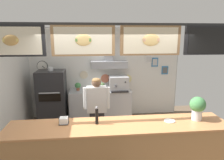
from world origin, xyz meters
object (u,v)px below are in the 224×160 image
(potted_basil, at_px, (78,86))
(napkin_holder, at_px, (64,121))
(espresso_machine, at_px, (118,83))
(potted_oregano, at_px, (102,86))
(pizza_oven, at_px, (52,98))
(condiment_plate, at_px, (170,121))
(shop_worker, at_px, (97,110))
(pepper_grinder, at_px, (97,115))
(basil_vase, at_px, (197,107))

(potted_basil, bearing_deg, napkin_holder, -91.43)
(espresso_machine, bearing_deg, potted_oregano, -178.57)
(pizza_oven, xyz_separation_m, espresso_machine, (1.88, 0.18, 0.34))
(potted_oregano, bearing_deg, condiment_plate, -69.80)
(shop_worker, relative_size, potted_basil, 6.92)
(potted_oregano, distance_m, condiment_plate, 2.84)
(pizza_oven, relative_size, pepper_grinder, 5.59)
(espresso_machine, distance_m, basil_vase, 2.84)
(potted_oregano, bearing_deg, napkin_holder, -106.34)
(napkin_holder, bearing_deg, espresso_machine, 64.32)
(pepper_grinder, xyz_separation_m, condiment_plate, (1.21, -0.02, -0.14))
(pizza_oven, bearing_deg, shop_worker, -45.17)
(pepper_grinder, height_order, basil_vase, basil_vase)
(shop_worker, xyz_separation_m, napkin_holder, (-0.57, -1.21, 0.28))
(potted_basil, xyz_separation_m, pepper_grinder, (0.46, -2.72, 0.18))
(espresso_machine, distance_m, potted_oregano, 0.49)
(espresso_machine, bearing_deg, potted_basil, 177.21)
(condiment_plate, bearing_deg, pepper_grinder, 179.20)
(shop_worker, distance_m, condiment_plate, 1.76)
(espresso_machine, xyz_separation_m, napkin_holder, (-1.25, -2.59, 0.01))
(pizza_oven, relative_size, shop_worker, 1.05)
(pizza_oven, height_order, potted_oregano, pizza_oven)
(condiment_plate, bearing_deg, espresso_machine, 100.39)
(potted_basil, relative_size, pepper_grinder, 0.77)
(potted_basil, distance_m, condiment_plate, 3.21)
(potted_basil, xyz_separation_m, basil_vase, (2.14, -2.73, 0.25))
(potted_basil, height_order, napkin_holder, napkin_holder)
(pizza_oven, xyz_separation_m, potted_oregano, (1.39, 0.17, 0.28))
(shop_worker, height_order, napkin_holder, shop_worker)
(shop_worker, xyz_separation_m, espresso_machine, (0.68, 1.38, 0.27))
(potted_basil, xyz_separation_m, napkin_holder, (-0.07, -2.65, 0.08))
(pepper_grinder, bearing_deg, shop_worker, 88.43)
(potted_basil, bearing_deg, potted_oregano, -5.77)
(condiment_plate, xyz_separation_m, basil_vase, (0.47, 0.01, 0.21))
(pizza_oven, xyz_separation_m, potted_basil, (0.70, 0.24, 0.28))
(potted_basil, distance_m, pepper_grinder, 2.77)
(shop_worker, xyz_separation_m, condiment_plate, (1.17, -1.29, 0.24))
(pizza_oven, bearing_deg, potted_oregano, 7.02)
(pizza_oven, xyz_separation_m, basil_vase, (2.84, -2.49, 0.53))
(napkin_holder, distance_m, condiment_plate, 1.74)
(pizza_oven, height_order, espresso_machine, pizza_oven)
(napkin_holder, bearing_deg, pepper_grinder, -7.78)
(condiment_plate, bearing_deg, napkin_holder, 177.06)
(napkin_holder, distance_m, basil_vase, 2.22)
(potted_oregano, height_order, napkin_holder, napkin_holder)
(pizza_oven, distance_m, napkin_holder, 2.51)
(espresso_machine, relative_size, basil_vase, 1.41)
(pepper_grinder, distance_m, condiment_plate, 1.22)
(pepper_grinder, relative_size, basil_vase, 0.74)
(potted_basil, bearing_deg, basil_vase, -51.84)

